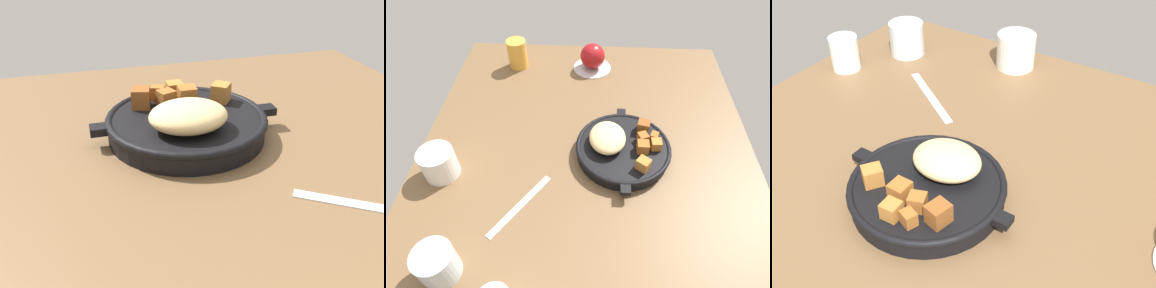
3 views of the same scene
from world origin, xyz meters
TOP-DOWN VIEW (x-y plane):
  - ground_plane at (0.00, 0.00)cm, footprint 101.36×89.78cm
  - cast_iron_skillet at (-2.61, -9.08)cm, footprint 29.06×24.72cm
  - saucer_plate at (36.52, -0.56)cm, footprint 12.92×12.92cm
  - red_apple at (36.52, -0.56)cm, footprint 8.34×8.34cm
  - butter_knife at (-19.88, 14.96)cm, footprint 17.77×12.66cm
  - water_glass_short at (-35.91, 27.91)cm, footprint 7.99×7.99cm
  - juice_glass_amber at (36.53, 25.06)cm, footprint 6.50×6.50cm
  - ceramic_mug_white at (-11.34, 36.01)cm, footprint 8.56×8.56cm

SIDE VIEW (x-z plane):
  - ground_plane at x=0.00cm, z-range -2.40..0.00cm
  - butter_knife at x=-19.88cm, z-range 0.00..0.36cm
  - saucer_plate at x=36.52cm, z-range 0.00..0.60cm
  - cast_iron_skillet at x=-2.61cm, z-range -1.13..6.28cm
  - water_glass_short at x=-35.91cm, z-range 0.00..7.68cm
  - ceramic_mug_white at x=-11.34cm, z-range 0.00..7.79cm
  - red_apple at x=36.52cm, z-range 0.60..8.94cm
  - juice_glass_amber at x=36.53cm, z-range 0.00..9.63cm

